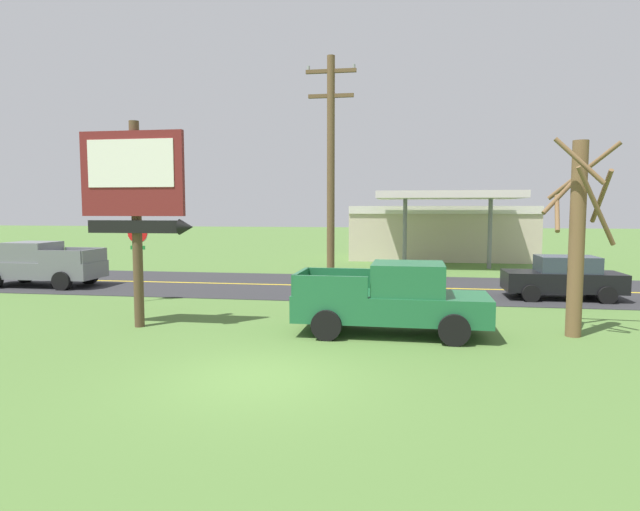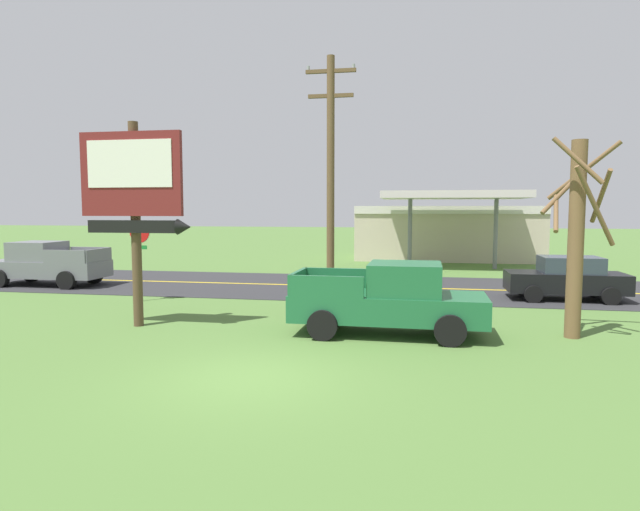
# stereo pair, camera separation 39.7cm
# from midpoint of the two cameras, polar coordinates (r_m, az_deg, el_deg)

# --- Properties ---
(ground_plane) EXTENTS (180.00, 180.00, 0.00)m
(ground_plane) POSITION_cam_midpoint_polar(r_m,az_deg,el_deg) (11.13, -7.64, -12.86)
(ground_plane) COLOR #4C7033
(road_asphalt) EXTENTS (140.00, 8.00, 0.02)m
(road_asphalt) POSITION_cam_midpoint_polar(r_m,az_deg,el_deg) (23.59, 1.41, -3.29)
(road_asphalt) COLOR #2B2B2D
(road_asphalt) RESTS_ON ground
(road_centre_line) EXTENTS (126.00, 0.20, 0.01)m
(road_centre_line) POSITION_cam_midpoint_polar(r_m,az_deg,el_deg) (23.59, 1.41, -3.26)
(road_centre_line) COLOR gold
(road_centre_line) RESTS_ON road_asphalt
(motel_sign) EXTENTS (3.29, 0.54, 5.87)m
(motel_sign) POSITION_cam_midpoint_polar(r_m,az_deg,el_deg) (16.06, -19.76, 6.46)
(motel_sign) COLOR brown
(motel_sign) RESTS_ON ground
(stop_sign) EXTENTS (0.80, 0.08, 2.95)m
(stop_sign) POSITION_cam_midpoint_polar(r_m,az_deg,el_deg) (20.67, -19.36, 0.88)
(stop_sign) COLOR slate
(stop_sign) RESTS_ON ground
(utility_pole) EXTENTS (1.68, 0.26, 8.44)m
(utility_pole) POSITION_cam_midpoint_polar(r_m,az_deg,el_deg) (18.11, 0.52, 8.41)
(utility_pole) COLOR brown
(utility_pole) RESTS_ON ground
(bare_tree) EXTENTS (2.08, 2.09, 5.23)m
(bare_tree) POSITION_cam_midpoint_polar(r_m,az_deg,el_deg) (15.57, 25.11, 2.29)
(bare_tree) COLOR brown
(bare_tree) RESTS_ON ground
(gas_station) EXTENTS (12.00, 11.50, 4.40)m
(gas_station) POSITION_cam_midpoint_polar(r_m,az_deg,el_deg) (37.33, 12.41, 2.62)
(gas_station) COLOR beige
(gas_station) RESTS_ON ground
(pickup_green_parked_on_lawn) EXTENTS (5.23, 2.30, 1.96)m
(pickup_green_parked_on_lawn) POSITION_cam_midpoint_polar(r_m,az_deg,el_deg) (14.65, 7.05, -4.65)
(pickup_green_parked_on_lawn) COLOR #1E6038
(pickup_green_parked_on_lawn) RESTS_ON ground
(pickup_grey_on_road) EXTENTS (5.20, 2.24, 1.96)m
(pickup_grey_on_road) POSITION_cam_midpoint_polar(r_m,az_deg,el_deg) (26.62, -28.02, -0.87)
(pickup_grey_on_road) COLOR slate
(pickup_grey_on_road) RESTS_ON ground
(car_black_near_lane) EXTENTS (4.20, 2.00, 1.64)m
(car_black_near_lane) POSITION_cam_midpoint_polar(r_m,az_deg,el_deg) (22.07, 24.04, -2.15)
(car_black_near_lane) COLOR black
(car_black_near_lane) RESTS_ON ground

